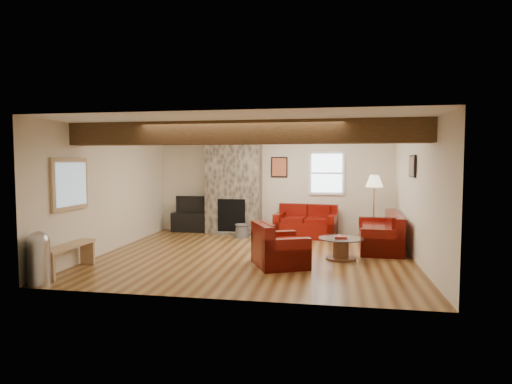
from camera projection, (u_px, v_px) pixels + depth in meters
room at (255, 192)px, 8.32m from camera, size 8.00×8.00×8.00m
oak_beam at (242, 133)px, 7.01m from camera, size 6.00×0.36×0.38m
chimney_breast at (234, 186)px, 10.94m from camera, size 1.40×0.67×2.50m
back_window at (327, 173)px, 10.73m from camera, size 0.90×0.08×1.10m
hatch_window at (70, 184)px, 7.34m from camera, size 0.08×1.00×0.90m
ceiling_dome at (305, 133)px, 8.96m from camera, size 0.40×0.40×0.18m
artwork_back at (279, 167)px, 10.92m from camera, size 0.42×0.06×0.52m
artwork_right at (412, 166)px, 8.07m from camera, size 0.06×0.55×0.42m
sofa_three at (379, 231)px, 9.02m from camera, size 0.91×2.00×0.76m
loveseat at (306, 221)px, 10.42m from camera, size 1.57×1.03×0.78m
armchair_red at (280, 245)px, 7.51m from camera, size 1.13×1.19×0.76m
coffee_table at (341, 249)px, 8.02m from camera, size 0.84×0.84×0.44m
tv_cabinet at (191, 222)px, 11.24m from camera, size 1.00×0.40×0.50m
television at (191, 204)px, 11.21m from camera, size 0.77×0.10×0.44m
floor_lamp at (374, 185)px, 9.80m from camera, size 0.39×0.39×1.53m
pine_bench at (69, 258)px, 7.10m from camera, size 0.28×1.21×0.45m
pedal_bin at (39, 258)px, 6.36m from camera, size 0.42×0.42×0.81m
coal_bucket at (242, 231)px, 10.34m from camera, size 0.36×0.36×0.34m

